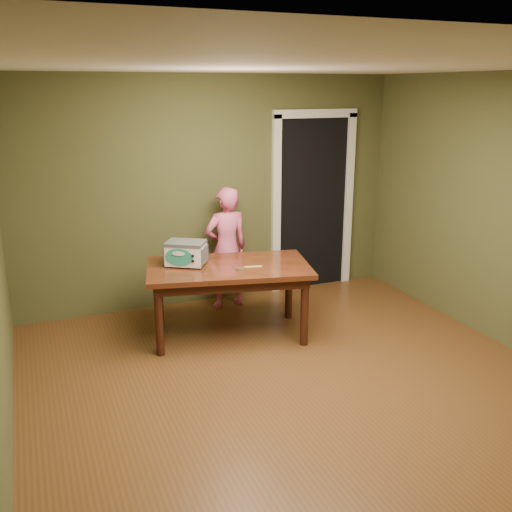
# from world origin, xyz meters

# --- Properties ---
(floor) EXTENTS (5.00, 5.00, 0.00)m
(floor) POSITION_xyz_m (0.00, 0.00, 0.00)
(floor) COLOR brown
(floor) RESTS_ON ground
(room_shell) EXTENTS (4.52, 5.02, 2.61)m
(room_shell) POSITION_xyz_m (0.00, 0.00, 1.71)
(room_shell) COLOR #484927
(room_shell) RESTS_ON ground
(doorway) EXTENTS (1.10, 0.66, 2.25)m
(doorway) POSITION_xyz_m (1.30, 2.78, 1.06)
(doorway) COLOR black
(doorway) RESTS_ON ground
(dining_table) EXTENTS (1.76, 1.23, 0.75)m
(dining_table) POSITION_xyz_m (-0.19, 1.43, 0.65)
(dining_table) COLOR #36180C
(dining_table) RESTS_ON floor
(toy_oven) EXTENTS (0.46, 0.42, 0.24)m
(toy_oven) POSITION_xyz_m (-0.57, 1.59, 0.88)
(toy_oven) COLOR #4C4F54
(toy_oven) RESTS_ON dining_table
(baking_pan) EXTENTS (0.10, 0.10, 0.02)m
(baking_pan) POSITION_xyz_m (-0.12, 1.24, 0.76)
(baking_pan) COLOR silver
(baking_pan) RESTS_ON dining_table
(spatula) EXTENTS (0.18, 0.06, 0.01)m
(spatula) POSITION_xyz_m (0.02, 1.28, 0.75)
(spatula) COLOR #DCC85F
(spatula) RESTS_ON dining_table
(child) EXTENTS (0.53, 0.37, 1.40)m
(child) POSITION_xyz_m (0.07, 2.20, 0.70)
(child) COLOR #DC5A87
(child) RESTS_ON floor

